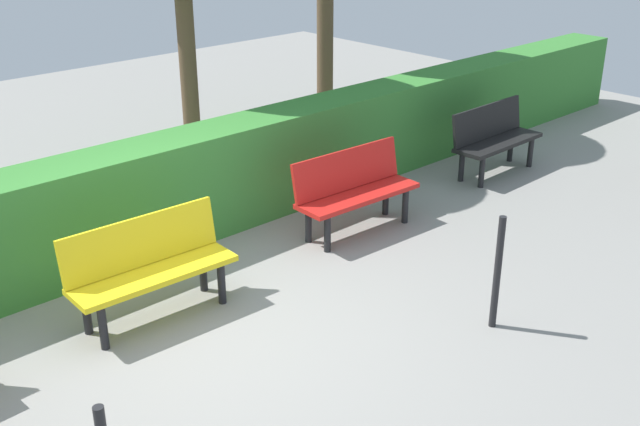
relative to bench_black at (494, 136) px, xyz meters
name	(u,v)px	position (x,y,z in m)	size (l,w,h in m)	color
ground_plane	(211,332)	(4.85, 0.68, -0.48)	(19.59, 19.59, 0.00)	gray
bench_black	(494,136)	(0.00, 0.00, 0.00)	(1.38, 0.47, 0.86)	black
bench_red	(354,188)	(2.55, 0.04, 0.00)	(1.43, 0.53, 0.86)	red
bench_yellow	(149,264)	(5.05, 0.10, 0.00)	(1.44, 0.51, 0.86)	yellow
hedge_row	(200,183)	(3.74, -1.03, 0.07)	(15.59, 0.61, 1.10)	#387F33
railing_post_mid	(497,273)	(3.07, 2.21, 0.02)	(0.06, 0.06, 1.00)	black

